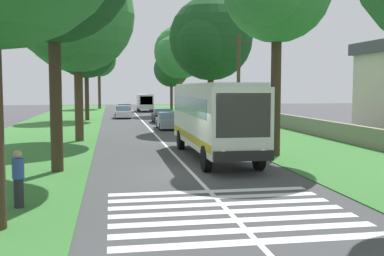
% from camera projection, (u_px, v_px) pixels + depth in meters
% --- Properties ---
extents(ground, '(160.00, 160.00, 0.00)m').
position_uv_depth(ground, '(191.00, 172.00, 19.97)').
color(ground, '#424244').
extents(grass_verge_left, '(120.00, 8.00, 0.04)m').
position_uv_depth(grass_verge_left, '(40.00, 138.00, 33.32)').
color(grass_verge_left, '#387533').
rests_on(grass_verge_left, ground).
extents(grass_verge_right, '(120.00, 8.00, 0.04)m').
position_uv_depth(grass_verge_right, '(265.00, 134.00, 36.07)').
color(grass_verge_right, '#387533').
rests_on(grass_verge_right, ground).
extents(centre_line, '(110.00, 0.16, 0.01)m').
position_uv_depth(centre_line, '(157.00, 136.00, 34.70)').
color(centre_line, silver).
rests_on(centre_line, ground).
extents(coach_bus, '(11.16, 2.62, 3.73)m').
position_uv_depth(coach_bus, '(213.00, 115.00, 23.96)').
color(coach_bus, silver).
rests_on(coach_bus, ground).
extents(zebra_crossing, '(5.85, 6.80, 0.01)m').
position_uv_depth(zebra_crossing, '(229.00, 212.00, 13.61)').
color(zebra_crossing, silver).
rests_on(zebra_crossing, ground).
extents(trailing_car_0, '(4.30, 1.78, 1.43)m').
position_uv_depth(trailing_car_0, '(168.00, 121.00, 40.66)').
color(trailing_car_0, gray).
rests_on(trailing_car_0, ground).
extents(trailing_car_1, '(4.30, 1.78, 1.43)m').
position_uv_depth(trailing_car_1, '(162.00, 116.00, 47.97)').
color(trailing_car_1, black).
rests_on(trailing_car_1, ground).
extents(trailing_car_2, '(4.30, 1.78, 1.43)m').
position_uv_depth(trailing_car_2, '(123.00, 112.00, 55.05)').
color(trailing_car_2, silver).
rests_on(trailing_car_2, ground).
extents(trailing_car_3, '(4.30, 1.78, 1.43)m').
position_uv_depth(trailing_car_3, '(124.00, 110.00, 61.71)').
color(trailing_car_3, '#B21E1E').
rests_on(trailing_car_3, ground).
extents(trailing_minibus_0, '(6.00, 2.14, 2.53)m').
position_uv_depth(trailing_minibus_0, '(145.00, 101.00, 70.27)').
color(trailing_minibus_0, silver).
rests_on(trailing_minibus_0, ground).
extents(roadside_tree_left_1, '(8.10, 6.60, 10.99)m').
position_uv_depth(roadside_tree_left_1, '(84.00, 49.00, 50.35)').
color(roadside_tree_left_1, '#3D2D1E').
rests_on(roadside_tree_left_1, grass_verge_left).
extents(roadside_tree_left_2, '(8.58, 7.38, 11.83)m').
position_uv_depth(roadside_tree_left_2, '(74.00, 17.00, 30.52)').
color(roadside_tree_left_2, '#4C3826').
rests_on(roadside_tree_left_2, grass_verge_left).
extents(roadside_tree_left_4, '(7.17, 5.65, 10.81)m').
position_uv_depth(roadside_tree_left_4, '(98.00, 61.00, 78.01)').
color(roadside_tree_left_4, '#4C3826').
rests_on(roadside_tree_left_4, grass_verge_left).
extents(roadside_tree_right_1, '(8.36, 7.00, 11.07)m').
position_uv_depth(roadside_tree_right_1, '(209.00, 41.00, 40.23)').
color(roadside_tree_right_1, '#3D2D1E').
rests_on(roadside_tree_right_1, grass_verge_right).
extents(roadside_tree_right_2, '(6.66, 5.43, 8.98)m').
position_uv_depth(roadside_tree_right_2, '(170.00, 70.00, 73.35)').
color(roadside_tree_right_2, '#4C3826').
rests_on(roadside_tree_right_2, grass_verge_right).
extents(roadside_tree_right_3, '(8.18, 6.92, 11.49)m').
position_uv_depth(roadside_tree_right_3, '(179.00, 53.00, 61.32)').
color(roadside_tree_right_3, brown).
rests_on(roadside_tree_right_3, grass_verge_right).
extents(utility_pole, '(0.24, 1.40, 7.00)m').
position_uv_depth(utility_pole, '(238.00, 85.00, 31.76)').
color(utility_pole, '#473828').
rests_on(utility_pole, grass_verge_right).
extents(roadside_wall, '(70.00, 0.40, 1.17)m').
position_uv_depth(roadside_wall, '(284.00, 121.00, 41.50)').
color(roadside_wall, gray).
rests_on(roadside_wall, grass_verge_right).
extents(pedestrian, '(0.34, 0.34, 1.69)m').
position_uv_depth(pedestrian, '(18.00, 178.00, 13.87)').
color(pedestrian, '#26262D').
rests_on(pedestrian, grass_verge_left).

